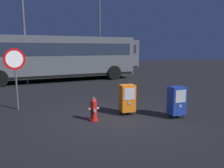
# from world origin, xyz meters

# --- Properties ---
(ground_plane) EXTENTS (60.00, 60.00, 0.00)m
(ground_plane) POSITION_xyz_m (0.00, 0.00, 0.00)
(ground_plane) COLOR black
(fire_hydrant) EXTENTS (0.33, 0.32, 0.75)m
(fire_hydrant) POSITION_xyz_m (-0.71, -0.12, 0.35)
(fire_hydrant) COLOR red
(fire_hydrant) RESTS_ON ground_plane
(newspaper_box_primary) EXTENTS (0.48, 0.42, 1.02)m
(newspaper_box_primary) POSITION_xyz_m (0.52, 0.18, 0.57)
(newspaper_box_primary) COLOR black
(newspaper_box_primary) RESTS_ON ground_plane
(newspaper_box_secondary) EXTENTS (0.48, 0.42, 1.02)m
(newspaper_box_secondary) POSITION_xyz_m (1.91, -0.63, 0.57)
(newspaper_box_secondary) COLOR black
(newspaper_box_secondary) RESTS_ON ground_plane
(stop_sign) EXTENTS (0.71, 0.31, 2.23)m
(stop_sign) POSITION_xyz_m (-3.09, 1.92, 1.60)
(stop_sign) COLOR #4C4F54
(stop_sign) RESTS_ON ground_plane
(bus_near) EXTENTS (10.73, 3.82, 3.00)m
(bus_near) POSITION_xyz_m (-1.13, 9.03, 1.71)
(bus_near) COLOR #4C5156
(bus_near) RESTS_ON ground_plane
(bus_far) EXTENTS (10.72, 3.72, 3.00)m
(bus_far) POSITION_xyz_m (1.31, 13.49, 1.71)
(bus_far) COLOR #4C5156
(bus_far) RESTS_ON ground_plane
(street_light_near_left) EXTENTS (0.32, 0.32, 7.59)m
(street_light_near_left) POSITION_xyz_m (2.67, 12.32, 4.36)
(street_light_near_left) COLOR #4C4F54
(street_light_near_left) RESTS_ON ground_plane
(street_light_near_right) EXTENTS (0.32, 0.32, 6.69)m
(street_light_near_right) POSITION_xyz_m (-3.15, 8.08, 3.90)
(street_light_near_right) COLOR #4C4F54
(street_light_near_right) RESTS_ON ground_plane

